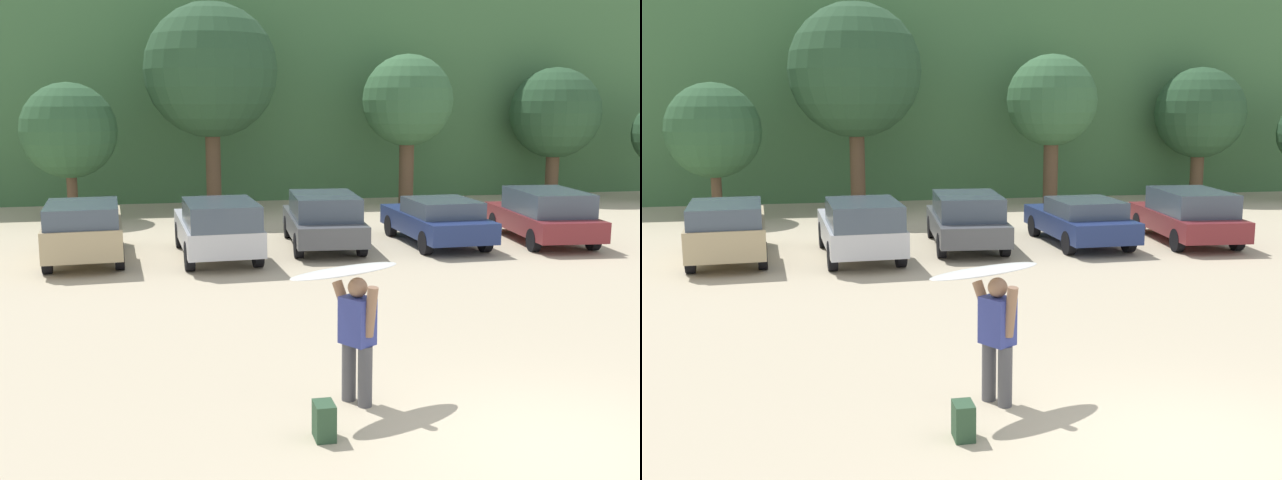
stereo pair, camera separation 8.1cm
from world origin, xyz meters
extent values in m
plane|color=#C1B293|center=(0.00, 0.00, 0.00)|extent=(120.00, 120.00, 0.00)
cube|color=#427042|center=(0.00, 29.24, 4.32)|extent=(108.00, 12.00, 8.64)
cylinder|color=brown|center=(-7.43, 19.45, 0.83)|extent=(0.35, 0.35, 1.67)
sphere|color=#2D5633|center=(-7.43, 19.45, 3.03)|extent=(3.21, 3.21, 3.21)
cylinder|color=brown|center=(-2.58, 20.24, 1.53)|extent=(0.54, 0.54, 3.07)
sphere|color=#284C2D|center=(-2.58, 20.24, 5.08)|extent=(4.73, 4.73, 4.73)
cylinder|color=brown|center=(4.85, 20.70, 1.29)|extent=(0.57, 0.57, 2.57)
sphere|color=#38663D|center=(4.85, 20.70, 4.04)|extent=(3.46, 3.46, 3.46)
cylinder|color=brown|center=(11.43, 21.49, 0.99)|extent=(0.54, 0.54, 1.98)
sphere|color=#284C2D|center=(11.43, 21.49, 3.54)|extent=(3.66, 3.66, 3.66)
cube|color=tan|center=(-6.38, 12.38, 0.70)|extent=(2.12, 4.60, 0.74)
cube|color=#3F4C5B|center=(-6.33, 11.52, 1.32)|extent=(1.85, 2.67, 0.48)
cylinder|color=black|center=(-7.30, 13.81, 0.33)|extent=(0.26, 0.68, 0.67)
cylinder|color=black|center=(-5.66, 13.92, 0.33)|extent=(0.26, 0.68, 0.67)
cylinder|color=black|center=(-7.11, 10.85, 0.33)|extent=(0.26, 0.68, 0.67)
cylinder|color=black|center=(-5.46, 10.96, 0.33)|extent=(0.26, 0.68, 0.67)
cube|color=silver|center=(-3.07, 12.06, 0.67)|extent=(2.07, 4.74, 0.62)
cube|color=#3F4C5B|center=(-3.02, 11.00, 1.28)|extent=(1.81, 2.62, 0.61)
cylinder|color=black|center=(-3.97, 13.56, 0.36)|extent=(0.26, 0.73, 0.72)
cylinder|color=black|center=(-2.33, 13.64, 0.36)|extent=(0.26, 0.73, 0.72)
cylinder|color=black|center=(-3.82, 10.49, 0.36)|extent=(0.26, 0.73, 0.72)
cylinder|color=black|center=(-2.17, 10.57, 0.36)|extent=(0.26, 0.73, 0.72)
cube|color=#4C4F54|center=(-0.07, 12.92, 0.60)|extent=(2.17, 4.69, 0.55)
cube|color=#3F4C5B|center=(-0.09, 12.57, 1.20)|extent=(1.88, 2.76, 0.63)
cylinder|color=black|center=(-0.79, 14.49, 0.33)|extent=(0.27, 0.67, 0.65)
cylinder|color=black|center=(0.87, 14.37, 0.33)|extent=(0.27, 0.67, 0.65)
cylinder|color=black|center=(-1.00, 11.48, 0.33)|extent=(0.27, 0.67, 0.65)
cylinder|color=black|center=(0.65, 11.36, 0.33)|extent=(0.27, 0.67, 0.65)
cube|color=navy|center=(3.16, 12.71, 0.60)|extent=(1.99, 4.49, 0.56)
cube|color=#3F4C5B|center=(3.17, 12.26, 1.10)|extent=(1.78, 2.12, 0.44)
cylinder|color=black|center=(2.28, 14.15, 0.32)|extent=(0.24, 0.64, 0.63)
cylinder|color=black|center=(3.97, 14.20, 0.32)|extent=(0.24, 0.64, 0.63)
cylinder|color=black|center=(2.35, 11.22, 0.32)|extent=(0.24, 0.64, 0.63)
cylinder|color=black|center=(4.04, 11.27, 0.32)|extent=(0.24, 0.64, 0.63)
cube|color=maroon|center=(6.31, 12.49, 0.59)|extent=(2.24, 4.75, 0.56)
cube|color=#3F4C5B|center=(6.28, 12.14, 1.20)|extent=(1.93, 2.86, 0.65)
cylinder|color=black|center=(5.61, 14.07, 0.31)|extent=(0.27, 0.64, 0.63)
cylinder|color=black|center=(7.28, 13.93, 0.31)|extent=(0.27, 0.64, 0.63)
cylinder|color=black|center=(5.35, 11.04, 0.31)|extent=(0.27, 0.64, 0.63)
cylinder|color=black|center=(7.02, 10.90, 0.31)|extent=(0.27, 0.64, 0.63)
cylinder|color=#4C4C51|center=(-1.84, 1.65, 0.41)|extent=(0.19, 0.19, 0.83)
cylinder|color=#4C4C51|center=(-2.00, 1.90, 0.41)|extent=(0.19, 0.19, 0.83)
cube|color=#333D8C|center=(-1.92, 1.78, 1.14)|extent=(0.49, 0.53, 0.63)
sphere|color=#8C664C|center=(-1.92, 1.78, 1.59)|extent=(0.26, 0.26, 0.26)
cylinder|color=#8C664C|center=(-1.79, 1.58, 1.31)|extent=(0.24, 0.26, 0.68)
cylinder|color=#8C664C|center=(-2.04, 1.97, 1.31)|extent=(0.35, 0.44, 0.66)
ellipsoid|color=white|center=(-2.05, 1.90, 1.79)|extent=(1.80, 1.20, 0.07)
cube|color=#2D4C33|center=(-2.57, 0.78, 0.23)|extent=(0.24, 0.34, 0.45)
camera|label=1|loc=(-4.35, -7.64, 3.98)|focal=42.98mm
camera|label=2|loc=(-4.27, -7.66, 3.98)|focal=42.98mm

